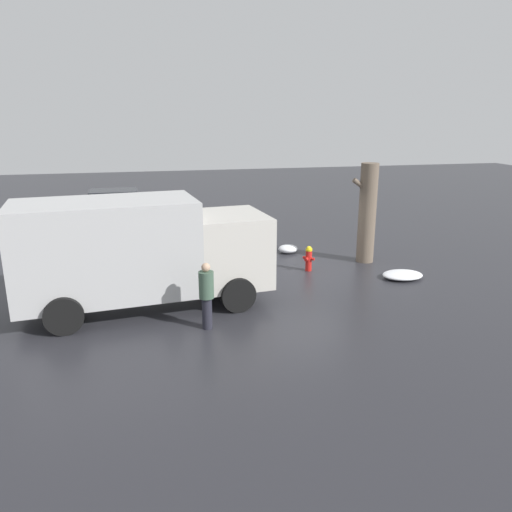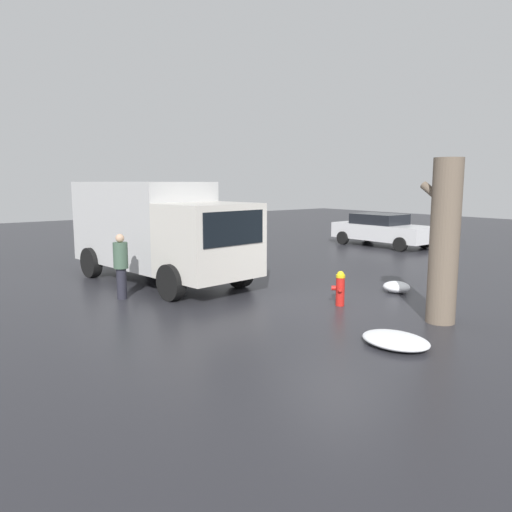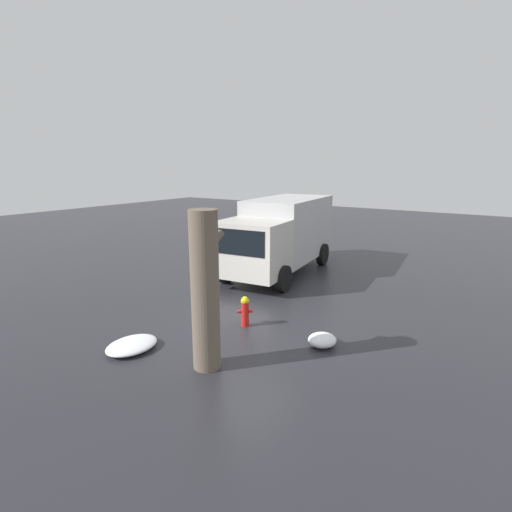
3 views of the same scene
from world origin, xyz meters
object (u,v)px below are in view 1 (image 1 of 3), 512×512
(tree_trunk, at_px, (367,213))
(delivery_truck, at_px, (140,250))
(fire_hydrant, at_px, (309,258))
(pedestrian, at_px, (206,293))
(parked_car, at_px, (118,204))

(tree_trunk, distance_m, delivery_truck, 7.89)
(fire_hydrant, height_order, tree_trunk, tree_trunk)
(delivery_truck, bearing_deg, tree_trunk, 102.89)
(tree_trunk, distance_m, pedestrian, 7.43)
(tree_trunk, height_order, pedestrian, tree_trunk)
(fire_hydrant, distance_m, pedestrian, 5.32)
(parked_car, bearing_deg, tree_trunk, 42.48)
(pedestrian, bearing_deg, fire_hydrant, 27.45)
(fire_hydrant, height_order, pedestrian, pedestrian)
(fire_hydrant, distance_m, tree_trunk, 2.62)
(fire_hydrant, xyz_separation_m, parked_car, (6.26, -9.51, 0.32))
(delivery_truck, xyz_separation_m, parked_car, (1.03, -11.52, -0.81))
(fire_hydrant, relative_size, tree_trunk, 0.25)
(fire_hydrant, bearing_deg, tree_trunk, 153.39)
(fire_hydrant, distance_m, parked_car, 11.39)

